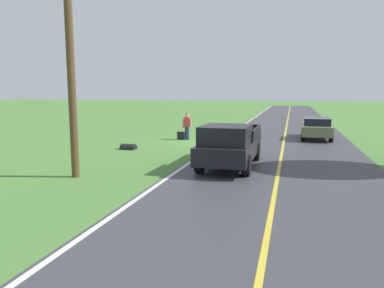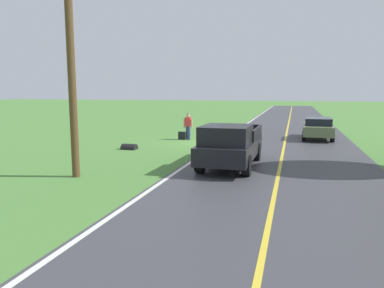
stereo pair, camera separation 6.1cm
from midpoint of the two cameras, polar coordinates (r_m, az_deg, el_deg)
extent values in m
plane|color=#4C7F38|center=(22.66, 1.53, 0.25)|extent=(200.00, 200.00, 0.00)
cube|color=#3D3D42|center=(22.03, 13.95, -0.21)|extent=(8.13, 120.00, 0.00)
cube|color=silver|center=(22.45, 4.00, 0.17)|extent=(0.16, 117.60, 0.00)
cube|color=gold|center=(22.03, 13.95, -0.21)|extent=(0.14, 117.60, 0.00)
cylinder|color=navy|center=(23.76, -0.70, 1.70)|extent=(0.18, 0.18, 0.88)
cylinder|color=navy|center=(24.06, -0.98, 1.78)|extent=(0.18, 0.18, 0.88)
cube|color=red|center=(23.84, -0.85, 3.48)|extent=(0.42, 0.30, 0.58)
sphere|color=tan|center=(23.81, -0.85, 4.45)|extent=(0.23, 0.23, 0.23)
sphere|color=#4C564C|center=(23.80, -0.85, 4.63)|extent=(0.20, 0.20, 0.20)
cube|color=navy|center=(24.02, -0.67, 3.59)|extent=(0.34, 0.23, 0.44)
cylinder|color=tan|center=(23.73, -0.28, 3.19)|extent=(0.10, 0.10, 0.58)
cylinder|color=tan|center=(23.92, -1.45, 3.23)|extent=(0.10, 0.10, 0.58)
cube|color=black|center=(24.04, -1.82, 1.32)|extent=(0.48, 0.24, 0.51)
cube|color=black|center=(15.61, 5.98, -0.64)|extent=(2.08, 5.43, 0.70)
cube|color=black|center=(14.36, 5.17, 1.45)|extent=(1.87, 2.19, 0.72)
cube|color=black|center=(14.35, 5.18, 1.74)|extent=(1.70, 1.32, 0.43)
cube|color=black|center=(16.46, 9.90, 1.76)|extent=(0.15, 3.03, 0.45)
cube|color=black|center=(16.77, 3.50, 1.98)|extent=(0.15, 3.03, 0.45)
cube|color=black|center=(18.07, 7.47, 2.38)|extent=(1.84, 0.13, 0.45)
cylinder|color=black|center=(13.83, 8.33, -3.31)|extent=(0.31, 0.80, 0.80)
cylinder|color=black|center=(14.18, 1.10, -2.94)|extent=(0.31, 0.80, 0.80)
cylinder|color=black|center=(17.06, 9.86, -1.16)|extent=(0.31, 0.80, 0.80)
cylinder|color=black|center=(17.34, 3.94, -0.90)|extent=(0.31, 0.80, 0.80)
cube|color=#66754C|center=(25.72, 18.79, 2.20)|extent=(1.99, 4.46, 0.62)
cube|color=black|center=(25.47, 18.85, 3.37)|extent=(1.71, 2.43, 0.46)
cylinder|color=black|center=(27.13, 16.90, 1.92)|extent=(0.26, 0.67, 0.66)
cylinder|color=black|center=(27.18, 20.46, 1.77)|extent=(0.26, 0.67, 0.66)
cylinder|color=black|center=(24.35, 16.85, 1.24)|extent=(0.26, 0.67, 0.66)
cylinder|color=black|center=(24.40, 20.82, 1.07)|extent=(0.26, 0.67, 0.66)
cylinder|color=brown|center=(13.94, -18.41, 9.42)|extent=(0.28, 0.28, 7.07)
cylinder|color=black|center=(20.27, -9.96, -0.82)|extent=(0.80, 0.60, 0.60)
camera|label=1|loc=(0.03, -90.15, -0.02)|focal=34.21mm
camera|label=2|loc=(0.03, 89.85, 0.02)|focal=34.21mm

